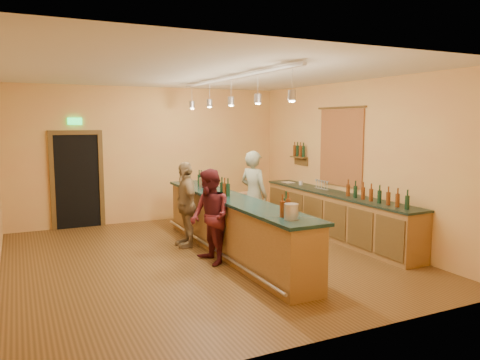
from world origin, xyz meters
name	(u,v)px	position (x,y,z in m)	size (l,w,h in m)	color
floor	(204,258)	(0.00, 0.00, 0.00)	(7.00, 7.00, 0.00)	#553818
ceiling	(203,73)	(0.00, 0.00, 3.20)	(6.50, 7.00, 0.02)	silver
wall_back	(151,155)	(0.00, 3.50, 1.60)	(6.50, 0.02, 3.20)	#E39355
wall_front	(324,197)	(0.00, -3.50, 1.60)	(6.50, 0.02, 3.20)	#E39355
wall_right	(354,161)	(3.25, 0.00, 1.60)	(0.02, 7.00, 3.20)	#E39355
doorway	(77,178)	(-1.70, 3.47, 1.13)	(1.15, 0.09, 2.48)	black
tapestry	(341,148)	(3.23, 0.40, 1.85)	(0.03, 1.40, 1.60)	maroon
bottle_shelf	(299,152)	(3.17, 1.90, 1.67)	(0.17, 0.55, 0.54)	#4F3617
back_counter	(336,215)	(2.97, 0.18, 0.49)	(0.60, 4.55, 1.27)	brown
tasting_bar	(231,221)	(0.52, 0.00, 0.61)	(0.73, 5.10, 1.38)	brown
pendant_track	(231,87)	(0.52, 0.00, 2.98)	(0.11, 4.60, 0.50)	silver
bartender	(254,195)	(1.44, 0.89, 0.90)	(0.66, 0.43, 1.80)	gray
customer_a	(210,217)	(-0.03, -0.35, 0.81)	(0.78, 0.61, 1.61)	#59191E
customer_b	(186,204)	(-0.03, 0.89, 0.82)	(0.96, 0.40, 1.64)	#997A51
bar_stool	(247,199)	(1.78, 1.86, 0.65)	(0.39, 0.39, 0.79)	#987244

